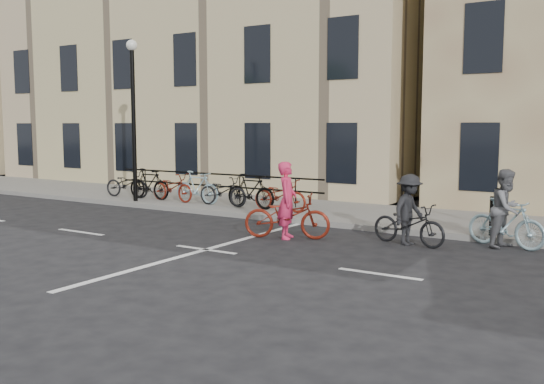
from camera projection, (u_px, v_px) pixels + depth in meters
The scene contains 10 objects.
ground at pixel (206, 250), 13.07m from camera, with size 120.00×120.00×0.00m, color black.
sidewalk at pixel (225, 203), 20.22m from camera, with size 46.00×4.00×0.15m, color slate.
building_west at pixel (228, 71), 28.19m from camera, with size 20.00×10.00×10.00m, color tan.
building_far at pixel (6, 93), 37.31m from camera, with size 12.00×10.00×9.00m, color tan.
lamp_post at pixel (133, 100), 19.83m from camera, with size 0.36×0.36×5.28m.
bollard_east at pixel (492, 216), 13.90m from camera, with size 0.14×0.14×0.90m, color black.
parked_bikes at pixel (198, 188), 19.54m from camera, with size 8.30×1.23×1.05m.
cyclist_pink at pixel (287, 212), 14.32m from camera, with size 2.17×1.41×1.82m.
cyclist_grey at pixel (506, 216), 13.24m from camera, with size 1.86×0.99×1.73m.
cyclist_dark at pixel (409, 217), 13.55m from camera, with size 1.88×1.12×1.60m.
Camera 1 is at (8.10, -10.08, 2.69)m, focal length 40.00 mm.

